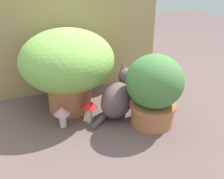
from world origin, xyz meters
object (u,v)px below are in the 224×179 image
(cat, at_px, (119,97))
(mushroom_ornament_red, at_px, (89,106))
(grass_planter, at_px, (67,64))
(mushroom_ornament_pink, at_px, (62,113))
(leafy_planter, at_px, (154,89))

(cat, distance_m, mushroom_ornament_red, 0.20)
(grass_planter, distance_m, mushroom_ornament_red, 0.29)
(grass_planter, distance_m, mushroom_ornament_pink, 0.30)
(grass_planter, bearing_deg, mushroom_ornament_red, -70.12)
(leafy_planter, xyz_separation_m, cat, (-0.15, 0.15, -0.10))
(mushroom_ornament_red, bearing_deg, grass_planter, 109.88)
(cat, xyz_separation_m, mushroom_ornament_pink, (-0.35, -0.01, -0.03))
(cat, bearing_deg, mushroom_ornament_pink, -177.99)
(grass_planter, relative_size, mushroom_ornament_red, 3.79)
(grass_planter, bearing_deg, leafy_planter, -38.42)
(grass_planter, height_order, mushroom_ornament_red, grass_planter)
(cat, bearing_deg, grass_planter, 146.16)
(grass_planter, xyz_separation_m, mushroom_ornament_pink, (-0.09, -0.19, -0.22))
(grass_planter, distance_m, cat, 0.37)
(grass_planter, xyz_separation_m, cat, (0.27, -0.18, -0.19))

